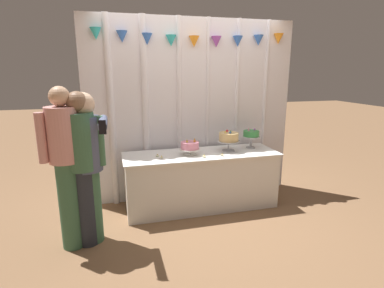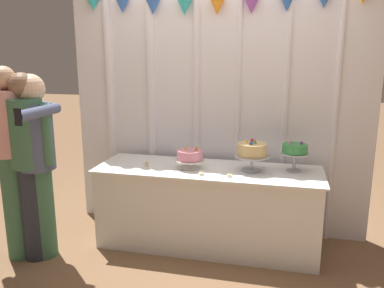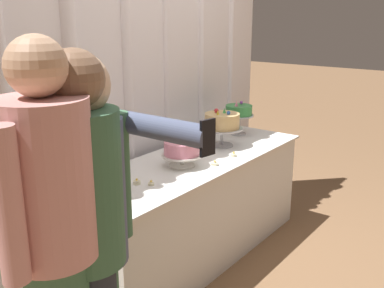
% 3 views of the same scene
% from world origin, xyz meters
% --- Properties ---
extents(ground_plane, '(24.00, 24.00, 0.00)m').
position_xyz_m(ground_plane, '(0.00, 0.00, 0.00)').
color(ground_plane, '#846042').
extents(draped_curtain, '(2.90, 0.15, 2.46)m').
position_xyz_m(draped_curtain, '(-0.06, 0.51, 1.29)').
color(draped_curtain, white).
rests_on(draped_curtain, ground_plane).
extents(cake_table, '(2.00, 0.66, 0.74)m').
position_xyz_m(cake_table, '(0.00, 0.10, 0.37)').
color(cake_table, white).
rests_on(cake_table, ground_plane).
extents(cake_display_leftmost, '(0.26, 0.26, 0.22)m').
position_xyz_m(cake_display_leftmost, '(-0.16, 0.07, 0.85)').
color(cake_display_leftmost, silver).
rests_on(cake_display_leftmost, cake_table).
extents(cake_display_center, '(0.31, 0.31, 0.29)m').
position_xyz_m(cake_display_center, '(0.38, 0.12, 0.92)').
color(cake_display_center, '#B2B2B7').
rests_on(cake_display_center, cake_table).
extents(cake_display_rightmost, '(0.24, 0.24, 0.29)m').
position_xyz_m(cake_display_rightmost, '(0.74, 0.19, 0.92)').
color(cake_display_rightmost, '#B2B2B7').
rests_on(cake_display_rightmost, cake_table).
extents(tealight_far_left, '(0.04, 0.04, 0.04)m').
position_xyz_m(tealight_far_left, '(-0.57, 0.08, 0.75)').
color(tealight_far_left, beige).
rests_on(tealight_far_left, cake_table).
extents(tealight_near_left, '(0.04, 0.04, 0.03)m').
position_xyz_m(tealight_near_left, '(-0.53, -0.00, 0.75)').
color(tealight_near_left, beige).
rests_on(tealight_near_left, cake_table).
extents(tealight_near_right, '(0.05, 0.05, 0.04)m').
position_xyz_m(tealight_near_right, '(-0.02, -0.10, 0.75)').
color(tealight_near_right, beige).
rests_on(tealight_near_right, cake_table).
extents(tealight_far_right, '(0.04, 0.04, 0.04)m').
position_xyz_m(tealight_far_right, '(0.22, -0.09, 0.75)').
color(tealight_far_right, beige).
rests_on(tealight_far_right, cake_table).
extents(guest_girl_blue_dress, '(0.45, 0.63, 1.58)m').
position_xyz_m(guest_girl_blue_dress, '(-1.36, -0.43, 0.89)').
color(guest_girl_blue_dress, '#3D6B4C').
rests_on(guest_girl_blue_dress, ground_plane).
extents(guest_man_pink_jacket, '(0.45, 0.29, 1.59)m').
position_xyz_m(guest_man_pink_jacket, '(-1.40, -0.47, 0.89)').
color(guest_man_pink_jacket, '#282D38').
rests_on(guest_man_pink_jacket, ground_plane).
extents(guest_man_dark_suit, '(0.44, 0.39, 1.64)m').
position_xyz_m(guest_man_dark_suit, '(-1.55, -0.48, 0.91)').
color(guest_man_dark_suit, '#3D6B4C').
rests_on(guest_man_dark_suit, ground_plane).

